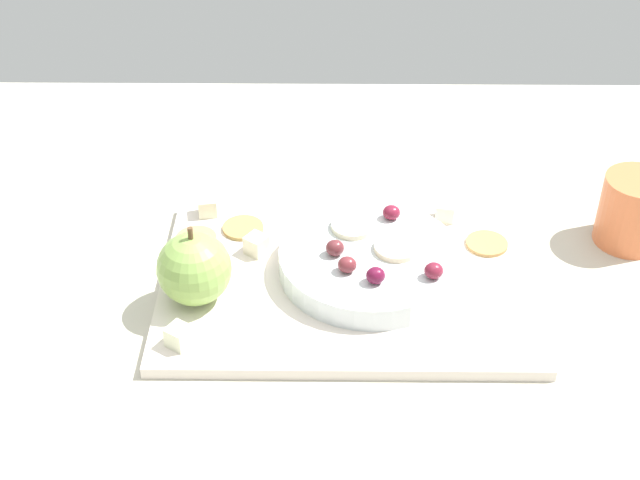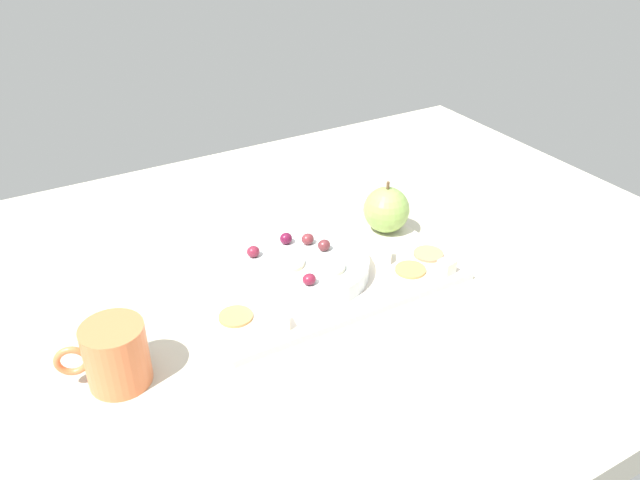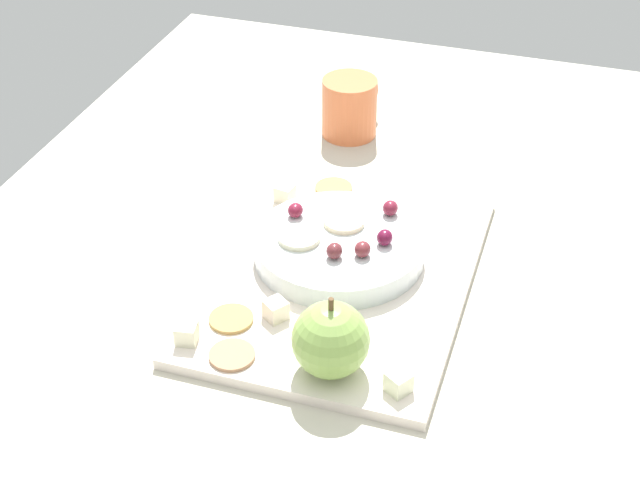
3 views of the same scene
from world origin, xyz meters
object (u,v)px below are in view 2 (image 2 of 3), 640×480
object	(u,v)px
cheese_cube_0	(366,206)
cracker_2	(236,316)
cheese_cube_2	(447,267)
grape_4	(311,238)
grape_2	(309,279)
grape_1	(253,252)
apple_slice_0	(288,263)
cheese_cube_3	(280,322)
cracker_1	(410,270)
grape_3	(324,245)
cup	(115,355)
grape_0	(286,238)
apple_slice_1	(329,267)
serving_dish	(304,266)
cheese_cube_1	(384,255)
apple_whole	(386,210)
platter	(318,267)
cracker_0	(428,254)

from	to	relation	value
cheese_cube_0	cracker_2	size ratio (longest dim) A/B	0.46
cheese_cube_2	grape_4	size ratio (longest dim) A/B	1.09
grape_2	grape_1	bearing A→B (deg)	109.78
apple_slice_0	cheese_cube_3	bearing A→B (deg)	-123.51
cracker_1	grape_2	world-z (taller)	grape_2
cheese_cube_3	cracker_1	xyz separation A→B (cm)	(22.07, 2.15, -0.81)
cheese_cube_0	cracker_1	bearing A→B (deg)	-103.72
cheese_cube_3	cracker_1	distance (cm)	22.19
apple_slice_0	grape_3	bearing A→B (deg)	7.35
cheese_cube_3	grape_3	xyz separation A→B (cm)	(12.14, 9.78, 2.32)
cup	grape_0	bearing A→B (deg)	23.17
cheese_cube_3	apple_slice_1	bearing A→B (deg)	27.24
serving_dish	cheese_cube_1	xyz separation A→B (cm)	(11.70, -3.02, -0.24)
apple_whole	grape_3	size ratio (longest dim) A/B	3.91
apple_whole	platter	bearing A→B (deg)	-167.38
grape_4	grape_2	bearing A→B (deg)	-120.40
platter	serving_dish	world-z (taller)	serving_dish
cracker_1	apple_whole	bearing A→B (deg)	72.46
grape_1	grape_0	bearing A→B (deg)	8.38
grape_2	apple_slice_1	distance (cm)	4.51
apple_slice_0	cracker_0	bearing A→B (deg)	-12.80
apple_whole	grape_1	xyz separation A→B (cm)	(-23.05, -0.28, -0.31)
cheese_cube_0	cheese_cube_3	world-z (taller)	same
grape_1	grape_2	xyz separation A→B (cm)	(3.54, -9.85, -0.05)
cheese_cube_3	apple_slice_0	distance (cm)	10.91
apple_slice_1	grape_1	bearing A→B (deg)	133.61
cheese_cube_1	cracker_0	size ratio (longest dim) A/B	0.46
cheese_cube_0	cheese_cube_3	xyz separation A→B (cm)	(-26.50, -20.28, 0.00)
serving_dish	grape_0	distance (cm)	5.33
apple_whole	grape_3	bearing A→B (deg)	-164.28
apple_slice_1	grape_4	bearing A→B (deg)	80.63
serving_dish	cheese_cube_3	xyz separation A→B (cm)	(-8.61, -9.25, -0.24)
cup	cracker_1	bearing A→B (deg)	0.06
grape_0	apple_slice_1	distance (cm)	9.09
grape_1	cheese_cube_2	bearing A→B (deg)	-30.79
serving_dish	grape_3	xyz separation A→B (cm)	(3.53, 0.53, 2.09)
apple_slice_1	cracker_2	bearing A→B (deg)	-177.81
cheese_cube_0	cheese_cube_3	bearing A→B (deg)	-142.57
grape_1	grape_3	bearing A→B (deg)	-20.38
platter	apple_slice_1	distance (cm)	6.24
grape_2	cup	distance (cm)	26.08
cheese_cube_3	cracker_0	distance (cm)	27.28
grape_3	serving_dish	bearing A→B (deg)	-171.49
apple_whole	grape_3	distance (cm)	14.08
cracker_1	grape_3	xyz separation A→B (cm)	(-9.93, 7.63, 3.13)
cracker_0	grape_0	bearing A→B (deg)	151.99
apple_slice_1	grape_2	bearing A→B (deg)	-155.96
grape_2	grape_4	distance (cm)	10.43
apple_slice_0	grape_1	bearing A→B (deg)	127.37
cup	platter	bearing A→B (deg)	14.85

